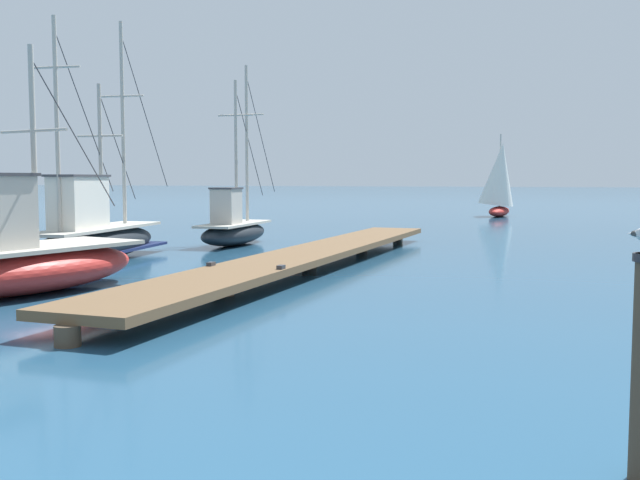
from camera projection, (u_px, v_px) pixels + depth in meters
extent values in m
cube|color=brown|center=(309.00, 254.00, 18.47)|extent=(1.86, 18.32, 0.16)
cylinder|color=#4C3D2D|center=(68.00, 336.00, 9.93)|extent=(0.36, 0.36, 0.29)
cylinder|color=#4C3D2D|center=(225.00, 288.00, 14.21)|extent=(0.36, 0.36, 0.29)
cylinder|color=#4C3D2D|center=(309.00, 263.00, 18.49)|extent=(0.36, 0.36, 0.29)
cylinder|color=#4C3D2D|center=(362.00, 247.00, 22.77)|extent=(0.36, 0.36, 0.29)
cylinder|color=#4C3D2D|center=(398.00, 236.00, 27.05)|extent=(0.36, 0.36, 0.29)
cube|color=#333338|center=(211.00, 264.00, 15.31)|extent=(0.12, 0.20, 0.08)
cube|color=#333338|center=(281.00, 267.00, 14.76)|extent=(0.12, 0.20, 0.08)
ellipsoid|color=black|center=(97.00, 244.00, 20.20)|extent=(2.37, 6.28, 0.94)
cube|color=#B2AD9E|center=(97.00, 228.00, 20.16)|extent=(2.10, 5.65, 0.08)
cube|color=#19234C|center=(97.00, 252.00, 20.22)|extent=(2.37, 6.16, 0.08)
cube|color=silver|center=(79.00, 203.00, 19.20)|extent=(1.07, 1.90, 1.38)
cube|color=#3D3D42|center=(78.00, 176.00, 19.14)|extent=(1.15, 2.05, 0.06)
cylinder|color=#B2ADA3|center=(101.00, 156.00, 20.29)|extent=(0.11, 0.11, 3.95)
cylinder|color=#B2ADA3|center=(100.00, 136.00, 20.25)|extent=(1.35, 0.25, 0.06)
cylinder|color=#333338|center=(119.00, 150.00, 21.31)|extent=(0.32, 2.04, 2.92)
cylinder|color=#B2ADA3|center=(123.00, 123.00, 21.55)|extent=(0.11, 0.11, 5.92)
cylinder|color=#B2ADA3|center=(122.00, 96.00, 21.48)|extent=(1.35, 0.25, 0.06)
cylinder|color=#333338|center=(146.00, 118.00, 23.09)|extent=(0.47, 3.05, 4.38)
cylinder|color=#B2ADA3|center=(57.00, 125.00, 18.14)|extent=(0.11, 0.11, 5.34)
cylinder|color=#B2ADA3|center=(55.00, 67.00, 18.02)|extent=(1.35, 0.25, 0.06)
cylinder|color=#333338|center=(87.00, 119.00, 19.53)|extent=(0.42, 2.75, 3.95)
ellipsoid|color=#AD2823|center=(27.00, 270.00, 14.52)|extent=(3.12, 5.43, 0.94)
cube|color=#B2AD9E|center=(26.00, 248.00, 14.48)|extent=(2.77, 4.88, 0.08)
cylinder|color=#B2ADA3|center=(34.00, 146.00, 14.53)|extent=(0.11, 0.11, 3.98)
cylinder|color=#B2ADA3|center=(33.00, 131.00, 14.51)|extent=(1.95, 0.43, 0.06)
cylinder|color=#333338|center=(76.00, 138.00, 15.43)|extent=(0.42, 2.04, 2.95)
ellipsoid|color=black|center=(234.00, 234.00, 25.06)|extent=(1.73, 4.52, 0.76)
cube|color=#B2AD9E|center=(234.00, 224.00, 25.03)|extent=(1.53, 4.06, 0.08)
cube|color=#B7B2A8|center=(226.00, 207.00, 24.34)|extent=(0.84, 0.98, 1.16)
cube|color=#3D3D42|center=(226.00, 188.00, 24.29)|extent=(0.90, 1.06, 0.06)
cylinder|color=#B2ADA3|center=(236.00, 152.00, 25.04)|extent=(0.11, 0.11, 4.86)
cylinder|color=#B2ADA3|center=(236.00, 115.00, 24.93)|extent=(1.29, 0.15, 0.06)
cylinder|color=#333338|center=(250.00, 146.00, 26.27)|extent=(0.20, 2.52, 3.59)
cylinder|color=#B2ADA3|center=(247.00, 144.00, 25.96)|extent=(0.11, 0.11, 5.50)
cylinder|color=#B2ADA3|center=(247.00, 115.00, 25.88)|extent=(1.29, 0.15, 0.06)
cylinder|color=#333338|center=(261.00, 138.00, 27.36)|extent=(0.22, 2.85, 4.07)
ellipsoid|color=#383838|center=(636.00, 233.00, 5.46)|extent=(0.07, 0.03, 0.04)
ellipsoid|color=#383838|center=(636.00, 234.00, 5.37)|extent=(0.07, 0.03, 0.04)
cone|color=white|center=(633.00, 234.00, 5.43)|extent=(0.09, 0.08, 0.07)
ellipsoid|color=#AD2823|center=(499.00, 211.00, 43.91)|extent=(1.15, 4.16, 0.60)
cylinder|color=#B2ADA3|center=(500.00, 170.00, 43.79)|extent=(0.08, 0.08, 4.33)
cone|color=silver|center=(499.00, 174.00, 43.48)|extent=(2.47, 2.10, 3.87)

